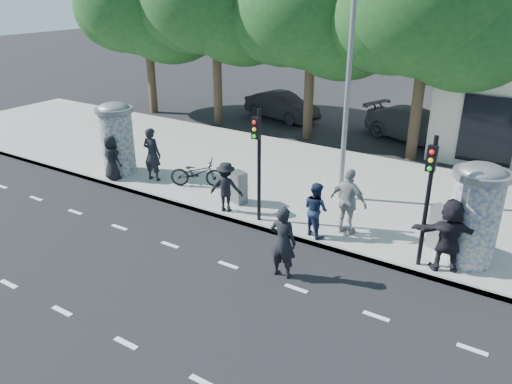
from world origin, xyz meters
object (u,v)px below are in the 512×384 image
Objects in this scene: ped_b at (152,154)px; car_mid at (282,106)px; cabinet_left at (239,187)px; ped_f at (449,235)px; ad_column_right at (475,212)px; ped_c at (316,209)px; cabinet_right at (441,228)px; ped_e at (348,202)px; traffic_pole_near at (258,155)px; traffic_pole_far at (428,190)px; ped_a at (111,158)px; ped_d at (226,187)px; ad_column_left at (117,136)px; car_right at (416,125)px; man_road at (283,242)px; street_lamp at (349,55)px; bicycle at (197,173)px.

car_mid is at bearing -91.37° from ped_b.
ped_f is at bearing 16.62° from cabinet_left.
ped_f is at bearing 171.50° from ped_b.
ad_column_right reaches higher than ped_c.
cabinet_right is 14.67m from car_mid.
ped_f is at bearing -122.44° from car_mid.
ped_e is at bearing -33.20° from ped_f.
ad_column_right is 5.91m from traffic_pole_near.
ped_b is at bearing 175.33° from traffic_pole_far.
ped_a is 1.01× the size of ped_d.
ped_a is 8.11m from ped_c.
ped_f is 15.67m from car_mid.
ad_column_left reaches higher than cabinet_right.
ped_f is 11.77m from car_right.
man_road is 13.33m from car_right.
ad_column_right is 1.36× the size of ped_e.
ped_f reaches higher than car_right.
traffic_pole_near is at bearing -140.68° from car_mid.
street_lamp reaches higher than car_mid.
ped_b is 3.76m from cabinet_left.
car_mid is at bearing -88.81° from ped_a.
bicycle is 2.04m from cabinet_left.
ad_column_left is 0.93m from ped_a.
ped_f is at bearing -33.69° from street_lamp.
man_road is (0.61, -4.89, -3.85)m from street_lamp.
ped_a is 8.86m from ped_e.
traffic_pole_far is 3.69m from man_road.
car_mid is (-11.45, 10.38, -0.84)m from ad_column_right.
man_road is 6.17m from bicycle.
street_lamp reaches higher than ped_b.
traffic_pole_far is at bearing 173.26° from ped_e.
street_lamp is (1.40, 2.84, 2.56)m from traffic_pole_near.
traffic_pole_far is 8.28m from bicycle.
cabinet_left is 6.26m from cabinet_right.
ad_column_right is 0.78× the size of traffic_pole_far.
ped_e is at bearing 169.64° from ped_d.
car_mid is at bearing -65.19° from man_road.
ped_f is at bearing -2.54° from ad_column_left.
ped_c is (0.45, -2.75, -3.85)m from street_lamp.
cabinet_right is at bearing 2.49° from ad_column_left.
traffic_pole_near is (6.60, -0.71, 0.69)m from ad_column_left.
ped_b is (-9.77, 0.80, -1.11)m from traffic_pole_far.
ped_f is at bearing -118.64° from ad_column_right.
ped_e is 0.46× the size of car_mid.
bicycle is 1.79× the size of cabinet_left.
ped_b is 0.99× the size of ped_e.
bicycle is at bearing -173.21° from ped_b.
cabinet_right is at bearing -169.84° from ped_a.
street_lamp is 5.66m from cabinet_right.
traffic_pole_near reaches higher than ped_e.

